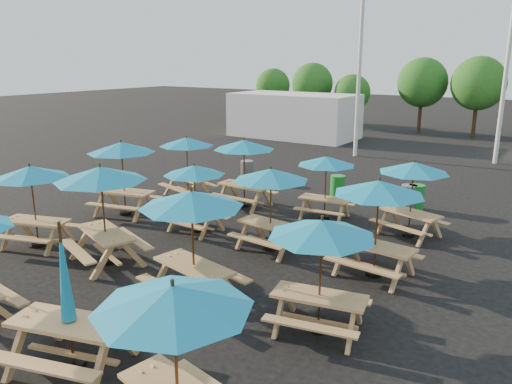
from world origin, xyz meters
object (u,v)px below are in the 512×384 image
Objects in this scene: picnic_unit_8 at (68,310)px; picnic_unit_10 at (271,180)px; picnic_unit_5 at (101,180)px; waste_bin_0 at (247,171)px; picnic_unit_1 at (31,177)px; picnic_unit_12 at (173,307)px; picnic_unit_13 at (322,235)px; picnic_unit_7 at (244,149)px; picnic_unit_15 at (414,172)px; picnic_unit_6 at (194,174)px; waste_bin_1 at (338,187)px; picnic_unit_9 at (192,206)px; picnic_unit_3 at (187,145)px; picnic_unit_11 at (326,165)px; picnic_unit_2 at (121,152)px; waste_bin_3 at (416,197)px; picnic_unit_14 at (379,193)px; waste_bin_2 at (409,198)px.

picnic_unit_8 is 1.14× the size of picnic_unit_10.
picnic_unit_5 reaches higher than waste_bin_0.
picnic_unit_1 is 8.77m from picnic_unit_12.
picnic_unit_7 is at bearing 122.83° from picnic_unit_13.
picnic_unit_6 is at bearing -134.18° from picnic_unit_15.
waste_bin_1 is (4.79, 9.01, -1.53)m from picnic_unit_1.
picnic_unit_3 is at bearing 143.03° from picnic_unit_9.
picnic_unit_12 is at bearing -40.36° from picnic_unit_1.
picnic_unit_7 is at bearing -56.80° from waste_bin_0.
picnic_unit_12 reaches higher than picnic_unit_11.
picnic_unit_13 is at bearing 96.48° from picnic_unit_12.
picnic_unit_8 is 1.10× the size of picnic_unit_13.
waste_bin_0 is at bearing 129.68° from picnic_unit_9.
picnic_unit_3 is 8.36m from picnic_unit_9.
waste_bin_3 is at bearing 23.26° from picnic_unit_2.
picnic_unit_2 is at bearing -175.05° from picnic_unit_10.
picnic_unit_2 reaches higher than picnic_unit_6.
picnic_unit_1 is at bearing -136.05° from picnic_unit_11.
picnic_unit_3 is (0.04, 6.17, -0.02)m from picnic_unit_1.
picnic_unit_11 is 10.21m from picnic_unit_12.
picnic_unit_7 is at bearing 17.52° from picnic_unit_3.
waste_bin_1 is at bearing 34.99° from picnic_unit_2.
picnic_unit_6 is at bearing -175.99° from picnic_unit_14.
waste_bin_0 is (-7.67, 12.72, -1.57)m from picnic_unit_12.
picnic_unit_3 reaches higher than waste_bin_0.
picnic_unit_6 is 4.17m from picnic_unit_11.
waste_bin_3 is (2.08, 12.22, -0.62)m from picnic_unit_8.
waste_bin_3 is at bearing 44.67° from picnic_unit_11.
picnic_unit_3 is at bearing -162.28° from picnic_unit_15.
picnic_unit_8 is 12.20m from waste_bin_2.
picnic_unit_7 reaches higher than picnic_unit_6.
waste_bin_1 is at bearing -175.95° from waste_bin_3.
picnic_unit_14 reaches higher than picnic_unit_10.
waste_bin_2 is at bearing 76.14° from picnic_unit_10.
waste_bin_3 is (5.10, 8.95, -1.73)m from picnic_unit_5.
picnic_unit_13 is at bearing -44.61° from picnic_unit_7.
waste_bin_0 is 4.35m from waste_bin_1.
picnic_unit_8 is at bearing -109.52° from picnic_unit_14.
picnic_unit_5 reaches higher than picnic_unit_11.
waste_bin_0 is 1.00× the size of waste_bin_2.
picnic_unit_9 is 2.95× the size of waste_bin_2.
picnic_unit_15 reaches higher than waste_bin_0.
waste_bin_0 is (-7.94, 9.15, -1.49)m from picnic_unit_13.
picnic_unit_3 is 0.86× the size of picnic_unit_5.
picnic_unit_14 is 2.74× the size of waste_bin_2.
picnic_unit_6 is 2.37× the size of waste_bin_3.
picnic_unit_12 reaches higher than picnic_unit_1.
picnic_unit_8 is 1.05× the size of picnic_unit_15.
picnic_unit_12 is (5.60, -9.56, -0.04)m from picnic_unit_7.
picnic_unit_13 is at bearing -40.58° from picnic_unit_10.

